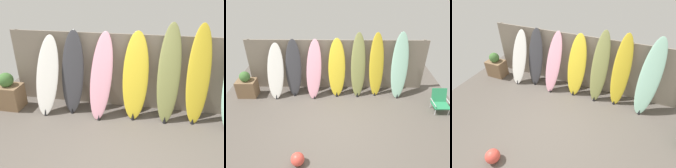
{
  "view_description": "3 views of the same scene",
  "coord_description": "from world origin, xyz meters",
  "views": [
    {
      "loc": [
        0.28,
        -2.75,
        2.86
      ],
      "look_at": [
        -0.38,
        0.98,
        1.06
      ],
      "focal_mm": 35.0,
      "sensor_mm": 36.0,
      "label": 1
    },
    {
      "loc": [
        0.14,
        -4.77,
        4.27
      ],
      "look_at": [
        0.07,
        0.68,
        0.93
      ],
      "focal_mm": 35.0,
      "sensor_mm": 36.0,
      "label": 2
    },
    {
      "loc": [
        1.41,
        -2.74,
        3.71
      ],
      "look_at": [
        -0.04,
        0.77,
        0.86
      ],
      "focal_mm": 28.0,
      "sensor_mm": 36.0,
      "label": 3
    }
  ],
  "objects": [
    {
      "name": "surfboard_white_0",
      "position": [
        -2.0,
        1.53,
        0.87
      ],
      "size": [
        0.59,
        0.77,
        1.76
      ],
      "color": "white",
      "rests_on": "ground"
    },
    {
      "name": "surfboard_olive_4",
      "position": [
        0.72,
        1.62,
        1.05
      ],
      "size": [
        0.48,
        0.57,
        2.12
      ],
      "color": "olive",
      "rests_on": "ground"
    },
    {
      "name": "surfboard_yellow_3",
      "position": [
        0.02,
        1.64,
        0.95
      ],
      "size": [
        0.56,
        0.59,
        1.92
      ],
      "color": "yellow",
      "rests_on": "ground"
    },
    {
      "name": "surfboard_charcoal_1",
      "position": [
        -1.42,
        1.64,
        0.94
      ],
      "size": [
        0.56,
        0.56,
        1.89
      ],
      "color": "#38383D",
      "rests_on": "ground"
    },
    {
      "name": "surfboard_yellow_5",
      "position": [
        1.32,
        1.65,
        1.05
      ],
      "size": [
        0.51,
        0.49,
        2.12
      ],
      "color": "yellow",
      "rests_on": "ground"
    },
    {
      "name": "planter_box",
      "position": [
        -3.01,
        1.42,
        0.38
      ],
      "size": [
        0.63,
        0.45,
        0.91
      ],
      "color": "#846647",
      "rests_on": "ground"
    },
    {
      "name": "ground",
      "position": [
        0.0,
        0.0,
        0.0
      ],
      "size": [
        7.68,
        7.68,
        0.0
      ],
      "primitive_type": "plane",
      "color": "#5B544C"
    },
    {
      "name": "fence_back",
      "position": [
        -0.0,
        2.01,
        0.9
      ],
      "size": [
        6.08,
        0.11,
        1.8
      ],
      "color": "gray",
      "rests_on": "ground"
    },
    {
      "name": "surfboard_pink_2",
      "position": [
        -0.73,
        1.57,
        0.93
      ],
      "size": [
        0.6,
        0.83,
        1.88
      ],
      "color": "pink",
      "rests_on": "ground"
    }
  ]
}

